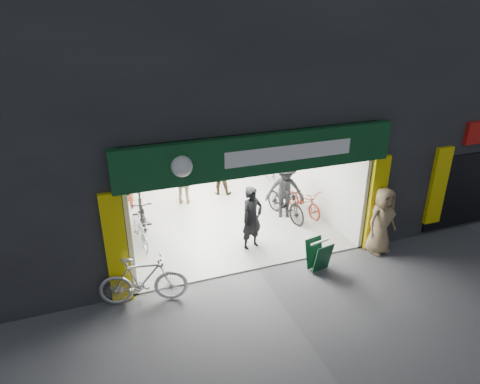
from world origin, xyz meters
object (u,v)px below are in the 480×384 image
bike_right_front (285,202)px  parked_bike (143,280)px  bike_left_front (141,229)px  sandwich_board (319,255)px  pedestrian_near (382,221)px

bike_right_front → parked_bike: size_ratio=0.96×
bike_left_front → parked_bike: parked_bike is taller
parked_bike → sandwich_board: 4.20m
bike_right_front → pedestrian_near: bearing=-70.1°
bike_right_front → pedestrian_near: size_ratio=1.01×
bike_left_front → parked_bike: size_ratio=0.84×
pedestrian_near → sandwich_board: (-1.91, -0.20, -0.48)m
pedestrian_near → sandwich_board: size_ratio=2.35×
bike_right_front → parked_bike: (-4.60, -2.54, 0.02)m
bike_left_front → bike_right_front: bearing=-5.9°
bike_left_front → pedestrian_near: (5.80, -2.59, 0.49)m
bike_left_front → pedestrian_near: bearing=-29.3°
pedestrian_near → bike_left_front: bearing=145.5°
bike_right_front → sandwich_board: 2.78m
pedestrian_near → parked_bike: bearing=169.6°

